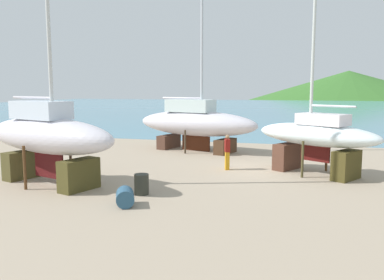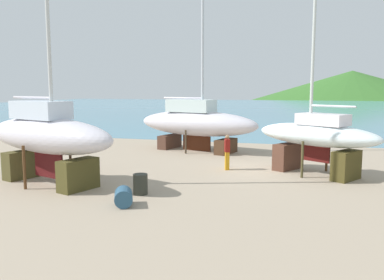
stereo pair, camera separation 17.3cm
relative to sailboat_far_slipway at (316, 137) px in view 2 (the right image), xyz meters
The scene contains 9 objects.
ground_plane 4.49m from the sailboat_far_slipway, 128.64° to the right, with size 52.96×52.96×0.00m, color tan.
sea_water 63.96m from the sailboat_far_slipway, 92.30° to the left, with size 161.03×107.71×0.01m, color teal.
headland_hill 162.77m from the sailboat_far_slipway, 83.68° to the left, with size 151.23×151.23×22.61m, color #366A29.
sailboat_far_slipway is the anchor object (origin of this frame).
sailboat_mid_port 9.23m from the sailboat_far_slipway, 143.19° to the left, with size 8.97×4.70×14.38m.
sailboat_large_starboard 12.22m from the sailboat_far_slipway, 155.54° to the right, with size 7.89×4.41×12.70m.
worker 4.35m from the sailboat_far_slipway, behind, with size 0.36×0.49×1.78m.
barrel_blue_faded 8.79m from the sailboat_far_slipway, 139.58° to the right, with size 0.56×0.56×0.80m, color #2C2E26.
barrel_rust_mid 9.86m from the sailboat_far_slipway, 132.45° to the right, with size 0.63×0.63×0.90m, color #29506B.
Camera 2 is at (2.02, -20.43, 4.11)m, focal length 37.50 mm.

